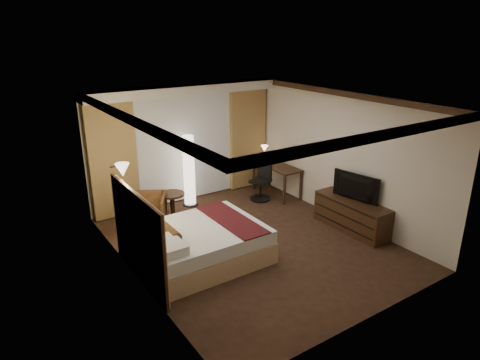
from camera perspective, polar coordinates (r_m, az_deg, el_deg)
floor at (r=8.23m, az=1.56°, el=-8.35°), size 4.50×5.50×0.01m
ceiling at (r=7.36m, az=1.76°, el=10.56°), size 4.50×5.50×0.01m
back_wall at (r=9.96m, az=-7.56°, el=4.85°), size 4.50×0.02×2.70m
left_wall at (r=6.72m, az=-14.22°, el=-2.91°), size 0.02×5.50×2.70m
right_wall at (r=9.12m, az=13.29°, el=3.11°), size 0.02×5.50×2.70m
crown_molding at (r=7.37m, az=1.75°, el=10.10°), size 4.50×5.50×0.12m
soffit at (r=9.50m, az=-7.21°, el=11.85°), size 4.50×0.50×0.20m
curtain_sheer at (r=9.92m, az=-7.32°, el=4.20°), size 2.48×0.04×2.45m
curtain_left_drape at (r=9.27m, az=-16.57°, el=2.43°), size 1.00×0.14×2.45m
curtain_right_drape at (r=10.70m, az=1.00°, el=5.50°), size 1.00×0.14×2.45m
wall_sconce at (r=7.40m, az=-15.40°, el=1.30°), size 0.24×0.24×0.24m
bed at (r=7.54m, az=-5.33°, el=-8.50°), size 2.14×1.67×0.63m
headboard at (r=6.96m, az=-13.35°, el=-7.47°), size 0.12×1.97×1.50m
armchair at (r=8.85m, az=-12.35°, el=-3.95°), size 1.01×0.99×0.78m
side_table at (r=9.20m, az=-8.96°, el=-3.45°), size 0.53×0.53×0.58m
floor_lamp at (r=9.69m, az=-6.82°, el=1.22°), size 0.35×0.35×1.65m
desk at (r=10.42m, az=4.89°, el=0.00°), size 0.55×1.31×0.75m
desk_lamp at (r=10.63m, az=3.27°, el=3.53°), size 0.18×0.18×0.34m
office_chair at (r=10.04m, az=2.74°, el=0.06°), size 0.64×0.64×1.01m
dresser at (r=8.89m, az=14.64°, el=-4.53°), size 0.50×1.63×0.63m
television at (r=8.65m, az=14.85°, el=-0.91°), size 0.75×1.09×0.13m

